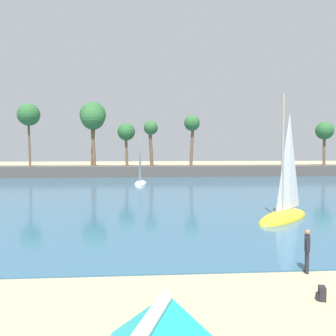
{
  "coord_description": "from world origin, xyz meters",
  "views": [
    {
      "loc": [
        -0.62,
        -3.66,
        4.71
      ],
      "look_at": [
        0.6,
        13.3,
        3.78
      ],
      "focal_mm": 37.4,
      "sensor_mm": 36.0,
      "label": 1
    }
  ],
  "objects_px": {
    "sailboat_near_shore": "(140,179)",
    "sailboat_toward_headland": "(284,207)",
    "backpack_near_kite": "(322,294)",
    "person_at_waterline": "(307,249)"
  },
  "relations": [
    {
      "from": "person_at_waterline",
      "to": "sailboat_near_shore",
      "type": "distance_m",
      "value": 34.01
    },
    {
      "from": "backpack_near_kite",
      "to": "sailboat_toward_headland",
      "type": "height_order",
      "value": "sailboat_toward_headland"
    },
    {
      "from": "sailboat_near_shore",
      "to": "sailboat_toward_headland",
      "type": "height_order",
      "value": "sailboat_toward_headland"
    },
    {
      "from": "backpack_near_kite",
      "to": "sailboat_toward_headland",
      "type": "bearing_deg",
      "value": 72.41
    },
    {
      "from": "sailboat_toward_headland",
      "to": "sailboat_near_shore",
      "type": "bearing_deg",
      "value": 112.35
    },
    {
      "from": "sailboat_near_shore",
      "to": "sailboat_toward_headland",
      "type": "relative_size",
      "value": 0.82
    },
    {
      "from": "backpack_near_kite",
      "to": "sailboat_near_shore",
      "type": "height_order",
      "value": "sailboat_near_shore"
    },
    {
      "from": "person_at_waterline",
      "to": "sailboat_near_shore",
      "type": "bearing_deg",
      "value": 101.09
    },
    {
      "from": "person_at_waterline",
      "to": "sailboat_toward_headland",
      "type": "distance_m",
      "value": 10.26
    },
    {
      "from": "sailboat_near_shore",
      "to": "sailboat_toward_headland",
      "type": "xyz_separation_m",
      "value": [
        9.71,
        -23.62,
        0.14
      ]
    }
  ]
}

